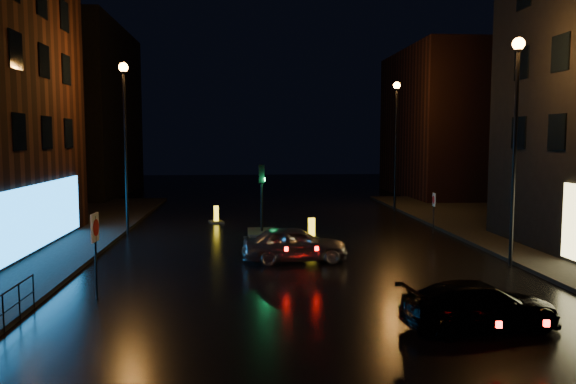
{
  "coord_description": "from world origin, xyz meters",
  "views": [
    {
      "loc": [
        -2.16,
        -13.84,
        4.75
      ],
      "look_at": [
        -0.5,
        6.49,
        2.8
      ],
      "focal_mm": 35.0,
      "sensor_mm": 36.0,
      "label": 1
    }
  ],
  "objects_px": {
    "dark_sedan": "(480,305)",
    "road_sign_right": "(434,203)",
    "bollard_far": "(216,219)",
    "silver_hatchback": "(295,244)",
    "bollard_near": "(312,236)",
    "traffic_signal": "(262,223)",
    "road_sign_left": "(95,235)"
  },
  "relations": [
    {
      "from": "dark_sedan",
      "to": "road_sign_right",
      "type": "distance_m",
      "value": 14.42
    },
    {
      "from": "bollard_far",
      "to": "silver_hatchback",
      "type": "bearing_deg",
      "value": -84.64
    },
    {
      "from": "bollard_near",
      "to": "bollard_far",
      "type": "relative_size",
      "value": 1.09
    },
    {
      "from": "traffic_signal",
      "to": "silver_hatchback",
      "type": "distance_m",
      "value": 6.66
    },
    {
      "from": "dark_sedan",
      "to": "bollard_far",
      "type": "distance_m",
      "value": 19.87
    },
    {
      "from": "dark_sedan",
      "to": "road_sign_left",
      "type": "height_order",
      "value": "road_sign_left"
    },
    {
      "from": "road_sign_left",
      "to": "road_sign_right",
      "type": "distance_m",
      "value": 17.39
    },
    {
      "from": "traffic_signal",
      "to": "dark_sedan",
      "type": "bearing_deg",
      "value": -71.22
    },
    {
      "from": "bollard_near",
      "to": "road_sign_right",
      "type": "bearing_deg",
      "value": 4.18
    },
    {
      "from": "silver_hatchback",
      "to": "bollard_far",
      "type": "xyz_separation_m",
      "value": [
        -3.5,
        10.43,
        -0.48
      ]
    },
    {
      "from": "bollard_near",
      "to": "bollard_far",
      "type": "xyz_separation_m",
      "value": [
        -4.68,
        6.09,
        -0.02
      ]
    },
    {
      "from": "silver_hatchback",
      "to": "bollard_near",
      "type": "relative_size",
      "value": 3.03
    },
    {
      "from": "silver_hatchback",
      "to": "road_sign_right",
      "type": "xyz_separation_m",
      "value": [
        7.55,
        5.92,
        0.83
      ]
    },
    {
      "from": "bollard_near",
      "to": "road_sign_right",
      "type": "height_order",
      "value": "road_sign_right"
    },
    {
      "from": "dark_sedan",
      "to": "bollard_near",
      "type": "bearing_deg",
      "value": 5.42
    },
    {
      "from": "dark_sedan",
      "to": "road_sign_left",
      "type": "relative_size",
      "value": 1.57
    },
    {
      "from": "bollard_far",
      "to": "dark_sedan",
      "type": "bearing_deg",
      "value": -81.28
    },
    {
      "from": "road_sign_left",
      "to": "silver_hatchback",
      "type": "bearing_deg",
      "value": 38.45
    },
    {
      "from": "silver_hatchback",
      "to": "dark_sedan",
      "type": "height_order",
      "value": "silver_hatchback"
    },
    {
      "from": "silver_hatchback",
      "to": "bollard_far",
      "type": "distance_m",
      "value": 11.01
    },
    {
      "from": "traffic_signal",
      "to": "bollard_near",
      "type": "xyz_separation_m",
      "value": [
        2.24,
        -2.23,
        -0.27
      ]
    },
    {
      "from": "bollard_near",
      "to": "bollard_far",
      "type": "height_order",
      "value": "bollard_near"
    },
    {
      "from": "traffic_signal",
      "to": "dark_sedan",
      "type": "relative_size",
      "value": 0.86
    },
    {
      "from": "bollard_far",
      "to": "road_sign_right",
      "type": "height_order",
      "value": "road_sign_right"
    },
    {
      "from": "road_sign_left",
      "to": "road_sign_right",
      "type": "xyz_separation_m",
      "value": [
        13.89,
        10.46,
        -0.39
      ]
    },
    {
      "from": "bollard_near",
      "to": "road_sign_right",
      "type": "relative_size",
      "value": 0.66
    },
    {
      "from": "road_sign_left",
      "to": "traffic_signal",
      "type": "bearing_deg",
      "value": 67.41
    },
    {
      "from": "traffic_signal",
      "to": "bollard_far",
      "type": "relative_size",
      "value": 2.8
    },
    {
      "from": "bollard_far",
      "to": "road_sign_right",
      "type": "relative_size",
      "value": 0.6
    },
    {
      "from": "bollard_far",
      "to": "bollard_near",
      "type": "bearing_deg",
      "value": -65.58
    },
    {
      "from": "traffic_signal",
      "to": "road_sign_right",
      "type": "bearing_deg",
      "value": -4.36
    },
    {
      "from": "traffic_signal",
      "to": "silver_hatchback",
      "type": "bearing_deg",
      "value": -80.95
    }
  ]
}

